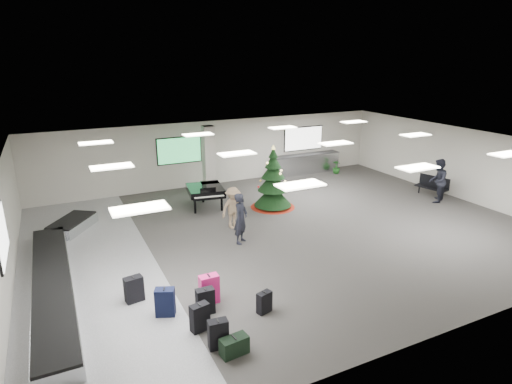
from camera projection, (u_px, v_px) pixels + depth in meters
name	position (u px, v px, depth m)	size (l,w,h in m)	color
ground	(287.00, 231.00, 15.98)	(18.00, 18.00, 0.00)	#32302E
room_envelope	(270.00, 167.00, 15.69)	(18.02, 14.02, 3.21)	beige
baggage_carousel	(57.00, 270.00, 12.57)	(2.28, 9.71, 0.43)	silver
service_counter	(305.00, 164.00, 23.60)	(4.05, 0.65, 1.08)	silver
suitcase_0	(218.00, 334.00, 9.50)	(0.47, 0.29, 0.71)	black
suitcase_1	(200.00, 317.00, 10.09)	(0.49, 0.32, 0.71)	black
pink_suitcase	(209.00, 289.00, 11.22)	(0.50, 0.29, 0.81)	#D21B6B
suitcase_3	(205.00, 301.00, 10.77)	(0.46, 0.27, 0.71)	black
navy_suitcase	(165.00, 302.00, 10.67)	(0.55, 0.45, 0.76)	black
green_duffel	(234.00, 346.00, 9.32)	(0.65, 0.38, 0.43)	black
suitcase_7	(264.00, 302.00, 10.83)	(0.43, 0.31, 0.58)	black
suitcase_8	(134.00, 289.00, 11.30)	(0.51, 0.34, 0.73)	black
christmas_tree	(273.00, 186.00, 18.19)	(1.91, 1.91, 2.73)	maroon
grand_piano	(206.00, 191.00, 18.21)	(1.70, 2.05, 1.06)	black
bench	(433.00, 185.00, 19.79)	(0.83, 1.53, 0.92)	black
traveler_a	(241.00, 218.00, 14.71)	(0.66, 0.43, 1.80)	black
traveler_b	(233.00, 208.00, 16.05)	(1.03, 0.59, 1.59)	#93775B
traveler_bench	(438.00, 181.00, 18.84)	(0.95, 0.74, 1.95)	black
potted_plant_left	(271.00, 172.00, 22.52)	(0.43, 0.34, 0.78)	#174415
potted_plant_right	(336.00, 167.00, 23.62)	(0.41, 0.41, 0.72)	#174415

